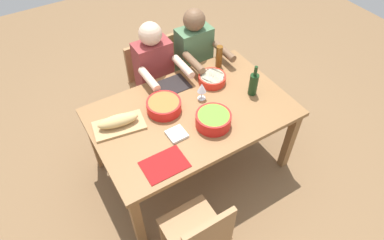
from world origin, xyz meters
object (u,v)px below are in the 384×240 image
Objects in this scene: beer_bottle at (219,57)px; napkin_stack at (177,134)px; bread_loaf at (118,121)px; chair_near_center at (150,79)px; cutting_board at (119,126)px; wine_bottle at (253,84)px; diner_near_center at (156,72)px; dining_table at (192,118)px; serving_bowl_fruit at (164,105)px; serving_bowl_pasta at (212,78)px; chair_near_left at (187,65)px; diner_near_left at (196,57)px; wine_glass at (202,88)px; serving_bowl_salad at (213,119)px; chair_far_right at (200,236)px.

beer_bottle is 0.95m from napkin_stack.
beer_bottle is at bearing -168.25° from bread_loaf.
chair_near_center is 2.12× the size of cutting_board.
bread_loaf reaches higher than napkin_stack.
chair_near_center is at bearing -59.02° from wine_bottle.
diner_near_center is 0.86m from napkin_stack.
beer_bottle is (-0.53, -0.38, 0.19)m from dining_table.
serving_bowl_fruit is 0.99× the size of wine_bottle.
serving_bowl_pasta is at bearing -147.42° from dining_table.
chair_near_center is 1.00× the size of chair_near_left.
diner_near_center is at bearing 0.00° from diner_near_left.
wine_glass is (-0.15, 0.58, 0.16)m from diner_near_center.
chair_near_center is 1.11m from serving_bowl_salad.
chair_near_center is at bearing 0.00° from chair_near_left.
diner_near_left is (0.00, 0.18, 0.21)m from chair_near_left.
dining_table is 7.47× the size of beer_bottle.
diner_near_left is 0.97m from serving_bowl_salad.
napkin_stack is (-0.34, 0.32, -0.05)m from bread_loaf.
chair_near_center is 0.79m from beer_bottle.
diner_near_center is 1.00× the size of diner_near_left.
diner_near_center reaches higher than wine_glass.
serving_bowl_pasta is 0.38m from wine_bottle.
napkin_stack is at bearing 5.60° from wine_bottle.
wine_glass is at bearing 101.05° from chair_near_center.
bread_loaf is (0.39, -0.02, 0.01)m from serving_bowl_fruit.
chair_far_right is 1.32m from wine_bottle.
wine_glass reaches higher than serving_bowl_fruit.
chair_near_center is at bearing -60.95° from serving_bowl_pasta.
beer_bottle is (-0.46, -0.60, 0.05)m from serving_bowl_salad.
serving_bowl_fruit is (0.19, 0.72, 0.31)m from chair_near_center.
beer_bottle is at bearing 152.24° from diner_near_center.
chair_near_left is 2.93× the size of wine_bottle.
diner_near_center is (0.00, 0.18, 0.21)m from chair_near_center.
wine_bottle is (-1.14, 0.24, 0.04)m from bread_loaf.
serving_bowl_fruit is at bearing 48.04° from chair_near_left.
dining_table is 1.37× the size of diner_near_left.
cutting_board is at bearing -5.17° from wine_glass.
napkin_stack is (-0.21, -0.68, 0.27)m from chair_far_right.
chair_near_left is 1.27m from cutting_board.
diner_near_center is at bearing -109.81° from serving_bowl_fruit.
napkin_stack is (0.30, -0.05, -0.05)m from serving_bowl_salad.
chair_far_right reaches higher than napkin_stack.
serving_bowl_salad is 1.29× the size of beer_bottle.
cutting_board is (0.58, 0.69, 0.27)m from chair_near_center.
diner_near_center is at bearing -106.71° from chair_far_right.
wine_glass reaches higher than chair_near_center.
cutting_board is 1.38× the size of wine_bottle.
serving_bowl_salad is (-0.06, 1.06, 0.32)m from chair_near_center.
serving_bowl_salad is at bearing -129.43° from chair_far_right.
chair_near_left is (-0.45, -0.18, -0.21)m from diner_near_center.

